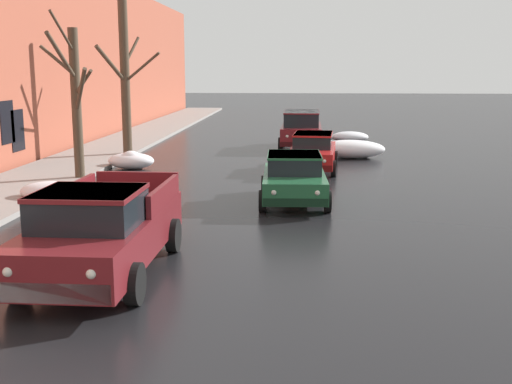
# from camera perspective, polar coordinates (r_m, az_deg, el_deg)

# --- Properties ---
(left_sidewalk_slab) EXTENTS (3.32, 80.00, 0.16)m
(left_sidewalk_slab) POSITION_cam_1_polar(r_m,az_deg,el_deg) (23.48, -18.81, 1.10)
(left_sidewalk_slab) COLOR gray
(left_sidewalk_slab) RESTS_ON ground
(snow_bank_along_left_kerb) EXTENTS (1.96, 1.32, 0.57)m
(snow_bank_along_left_kerb) POSITION_cam_1_polar(r_m,az_deg,el_deg) (34.46, 8.38, 4.87)
(snow_bank_along_left_kerb) COLOR white
(snow_bank_along_left_kerb) RESTS_ON ground
(snow_bank_mid_block_left) EXTENTS (1.92, 1.18, 0.59)m
(snow_bank_mid_block_left) POSITION_cam_1_polar(r_m,az_deg,el_deg) (19.77, -17.52, 0.05)
(snow_bank_mid_block_left) COLOR white
(snow_bank_mid_block_left) RESTS_ON ground
(snow_bank_near_corner_right) EXTENTS (3.04, 1.42, 0.80)m
(snow_bank_near_corner_right) POSITION_cam_1_polar(r_m,az_deg,el_deg) (28.32, 8.32, 3.79)
(snow_bank_near_corner_right) COLOR white
(snow_bank_near_corner_right) RESTS_ON ground
(snow_bank_along_right_kerb) EXTENTS (1.80, 1.13, 0.71)m
(snow_bank_along_right_kerb) POSITION_cam_1_polar(r_m,az_deg,el_deg) (25.44, -11.03, 2.75)
(snow_bank_along_right_kerb) COLOR white
(snow_bank_along_right_kerb) RESTS_ON ground
(bare_tree_mid_block) EXTENTS (1.98, 2.21, 5.64)m
(bare_tree_mid_block) POSITION_cam_1_polar(r_m,az_deg,el_deg) (22.60, -15.81, 7.97)
(bare_tree_mid_block) COLOR #4C3D2D
(bare_tree_mid_block) RESTS_ON ground
(bare_tree_far_down_block) EXTENTS (2.53, 2.78, 6.75)m
(bare_tree_far_down_block) POSITION_cam_1_polar(r_m,az_deg,el_deg) (28.69, -11.60, 9.91)
(bare_tree_far_down_block) COLOR #4C3D2D
(bare_tree_far_down_block) RESTS_ON ground
(pickup_truck_maroon_approaching_near_lane) EXTENTS (2.27, 5.30, 1.76)m
(pickup_truck_maroon_approaching_near_lane) POSITION_cam_1_polar(r_m,az_deg,el_deg) (12.31, -13.62, -3.34)
(pickup_truck_maroon_approaching_near_lane) COLOR maroon
(pickup_truck_maroon_approaching_near_lane) RESTS_ON ground
(sedan_green_parked_kerbside_close) EXTENTS (2.05, 3.99, 1.42)m
(sedan_green_parked_kerbside_close) POSITION_cam_1_polar(r_m,az_deg,el_deg) (18.61, 3.41, 1.32)
(sedan_green_parked_kerbside_close) COLOR #1E5633
(sedan_green_parked_kerbside_close) RESTS_ON ground
(sedan_red_parked_kerbside_mid) EXTENTS (2.11, 4.52, 1.42)m
(sedan_red_parked_kerbside_mid) POSITION_cam_1_polar(r_m,az_deg,el_deg) (24.69, 5.08, 3.68)
(sedan_red_parked_kerbside_mid) COLOR red
(sedan_red_parked_kerbside_mid) RESTS_ON ground
(suv_maroon_parked_far_down_block) EXTENTS (2.18, 4.65, 1.82)m
(suv_maroon_parked_far_down_block) POSITION_cam_1_polar(r_m,az_deg,el_deg) (31.48, 4.08, 5.69)
(suv_maroon_parked_far_down_block) COLOR maroon
(suv_maroon_parked_far_down_block) RESTS_ON ground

